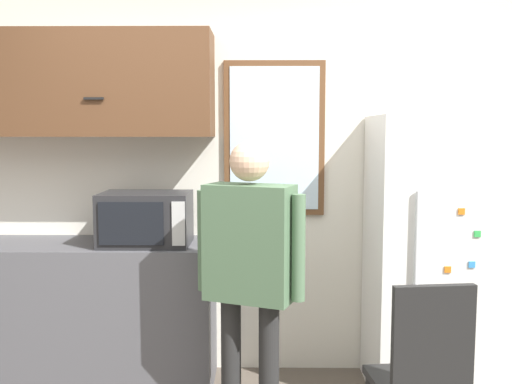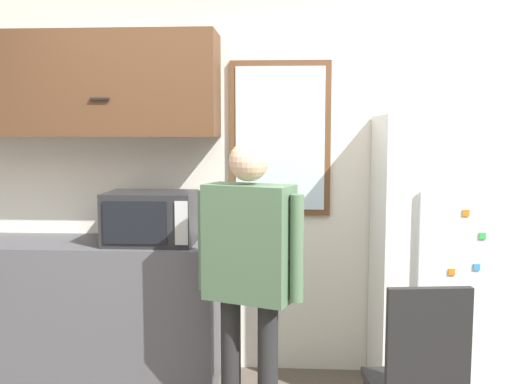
{
  "view_description": "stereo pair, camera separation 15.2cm",
  "coord_description": "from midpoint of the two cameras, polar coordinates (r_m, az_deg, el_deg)",
  "views": [
    {
      "loc": [
        0.26,
        -2.08,
        1.65
      ],
      "look_at": [
        0.23,
        0.96,
        1.32
      ],
      "focal_mm": 40.0,
      "sensor_mm": 36.0,
      "label": 1
    },
    {
      "loc": [
        0.41,
        -2.08,
        1.65
      ],
      "look_at": [
        0.23,
        0.96,
        1.32
      ],
      "focal_mm": 40.0,
      "sensor_mm": 36.0,
      "label": 2
    }
  ],
  "objects": [
    {
      "name": "back_wall",
      "position": [
        3.88,
        -1.51,
        1.73
      ],
      "size": [
        6.0,
        0.06,
        2.7
      ],
      "color": "silver",
      "rests_on": "ground_plane"
    },
    {
      "name": "counter",
      "position": [
        4.01,
        -18.48,
        -11.27
      ],
      "size": [
        2.15,
        0.57,
        0.94
      ],
      "color": "#4C4C51",
      "rests_on": "ground_plane"
    },
    {
      "name": "upper_cabinets",
      "position": [
        3.93,
        -18.67,
        10.08
      ],
      "size": [
        2.15,
        0.39,
        0.66
      ],
      "color": "#51331E"
    },
    {
      "name": "microwave",
      "position": [
        3.63,
        -9.32,
        -2.58
      ],
      "size": [
        0.55,
        0.39,
        0.33
      ],
      "color": "#232326",
      "rests_on": "counter"
    },
    {
      "name": "person",
      "position": [
        3.05,
        0.72,
        -6.69
      ],
      "size": [
        0.58,
        0.37,
        1.6
      ],
      "rotation": [
        0.0,
        0.0,
        -0.37
      ],
      "color": "black",
      "rests_on": "ground_plane"
    },
    {
      "name": "refrigerator",
      "position": [
        3.72,
        19.31,
        -6.27
      ],
      "size": [
        0.81,
        0.68,
        1.74
      ],
      "color": "white",
      "rests_on": "ground_plane"
    },
    {
      "name": "chair",
      "position": [
        2.85,
        17.56,
        -17.25
      ],
      "size": [
        0.45,
        0.45,
        0.98
      ],
      "rotation": [
        0.0,
        0.0,
        3.26
      ],
      "color": "black",
      "rests_on": "ground_plane"
    },
    {
      "name": "window",
      "position": [
        3.81,
        3.56,
        5.35
      ],
      "size": [
        0.67,
        0.05,
        1.02
      ],
      "color": "brown"
    }
  ]
}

